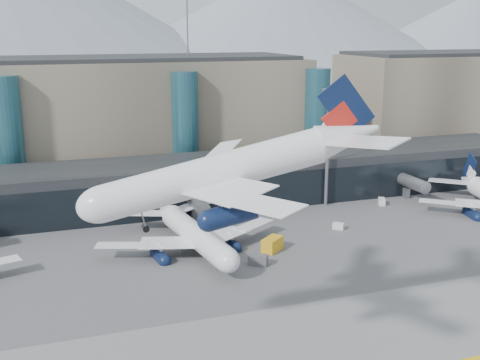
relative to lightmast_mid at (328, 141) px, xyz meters
name	(u,v)px	position (x,y,z in m)	size (l,w,h in m)	color
ground	(286,325)	(-30.00, -48.00, -14.42)	(900.00, 900.00, 0.00)	#515154
concourse	(182,184)	(-30.02, 9.73, -9.45)	(170.00, 27.00, 10.00)	black
terminal_main	(53,121)	(-55.00, 42.00, 1.03)	(130.00, 30.00, 31.00)	gray
terminal_east	(454,102)	(65.00, 42.00, 1.03)	(70.00, 30.00, 31.00)	gray
teal_towers	(101,135)	(-44.99, 26.01, -0.41)	(116.40, 19.40, 46.00)	#255867
mountain_ridge	(95,16)	(-14.03, 332.00, 31.33)	(910.00, 400.00, 110.00)	gray
lightmast_mid	(328,141)	(0.00, 0.00, 0.00)	(3.00, 1.20, 25.60)	slate
hero_jet	(243,159)	(-38.59, -55.45, 10.11)	(34.55, 34.36, 11.19)	white
jet_parked_mid	(189,224)	(-34.83, -15.57, -10.10)	(35.16, 35.11, 11.41)	white
veh_c	(258,260)	(-26.15, -27.38, -13.55)	(3.12, 1.64, 1.73)	#4F4F54
veh_d	(382,201)	(11.95, -3.62, -13.70)	(2.51, 1.34, 1.43)	silver
veh_g	(338,226)	(-5.01, -15.44, -13.81)	(2.10, 1.22, 1.22)	silver
veh_h	(272,244)	(-21.51, -22.12, -13.23)	(4.29, 2.26, 2.37)	gold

